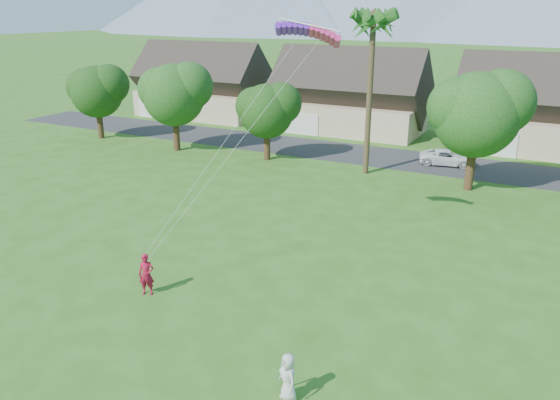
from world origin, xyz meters
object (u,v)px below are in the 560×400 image
Objects in this scene: parked_car at (448,158)px; parafoil_kite at (309,30)px; kite_flyer at (146,275)px; watcher at (288,377)px.

parafoil_kite is (-3.27, -21.06, 10.84)m from parked_car.
parked_car is 1.37× the size of parafoil_kite.
kite_flyer is at bearing -139.87° from parafoil_kite.
kite_flyer reaches higher than watcher.
parafoil_kite is at bearing 37.25° from kite_flyer.
parafoil_kite is (-4.62, 11.18, 10.60)m from watcher.
watcher reaches higher than parked_car.
parked_car is 23.91m from parafoil_kite.
kite_flyer is 9.60m from watcher.
kite_flyer is 29.84m from parked_car.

